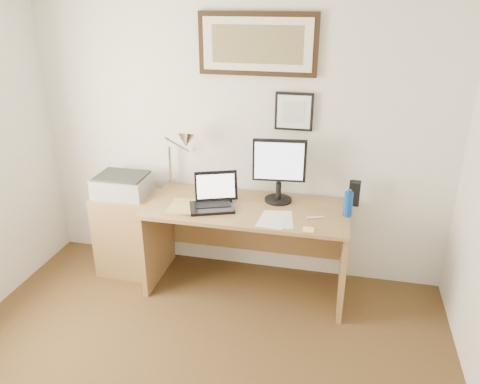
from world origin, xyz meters
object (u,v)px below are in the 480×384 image
(laptop, at_px, (213,200))
(lcd_monitor, at_px, (279,168))
(desk, at_px, (249,228))
(water_bottle, at_px, (348,204))
(printer, at_px, (123,185))
(book, at_px, (170,206))
(side_cabinet, at_px, (129,233))

(laptop, distance_m, lcd_monitor, 0.58)
(desk, distance_m, lcd_monitor, 0.58)
(water_bottle, xyz_separation_m, printer, (-1.86, 0.04, -0.03))
(book, bearing_deg, printer, 158.94)
(side_cabinet, height_order, lcd_monitor, lcd_monitor)
(water_bottle, xyz_separation_m, laptop, (-1.03, -0.06, -0.04))
(printer, bearing_deg, water_bottle, -1.29)
(lcd_monitor, bearing_deg, side_cabinet, -175.04)
(side_cabinet, bearing_deg, book, -20.86)
(book, height_order, desk, book)
(side_cabinet, xyz_separation_m, lcd_monitor, (1.29, 0.11, 0.68))
(desk, bearing_deg, lcd_monitor, 19.06)
(side_cabinet, xyz_separation_m, desk, (1.07, 0.04, 0.15))
(side_cabinet, bearing_deg, desk, 1.89)
(side_cabinet, xyz_separation_m, water_bottle, (1.84, -0.03, 0.48))
(side_cabinet, height_order, desk, desk)
(side_cabinet, relative_size, book, 2.68)
(book, bearing_deg, desk, 20.28)
(side_cabinet, distance_m, laptop, 0.93)
(lcd_monitor, height_order, printer, lcd_monitor)
(water_bottle, bearing_deg, laptop, -176.52)
(laptop, bearing_deg, desk, 26.86)
(water_bottle, xyz_separation_m, book, (-1.36, -0.15, -0.09))
(water_bottle, distance_m, lcd_monitor, 0.60)
(water_bottle, bearing_deg, book, -173.77)
(water_bottle, relative_size, laptop, 0.47)
(side_cabinet, relative_size, laptop, 1.81)
(printer, bearing_deg, laptop, -7.24)
(lcd_monitor, bearing_deg, book, -160.05)
(laptop, height_order, lcd_monitor, lcd_monitor)
(water_bottle, distance_m, desk, 0.84)
(lcd_monitor, bearing_deg, laptop, -156.62)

